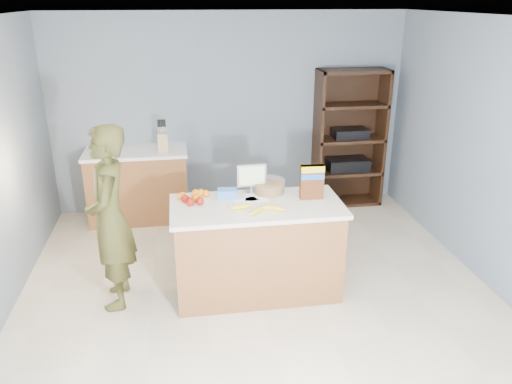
{
  "coord_description": "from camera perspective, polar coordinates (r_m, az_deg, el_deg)",
  "views": [
    {
      "loc": [
        -0.65,
        -3.8,
        2.65
      ],
      "look_at": [
        0.0,
        0.35,
        1.0
      ],
      "focal_mm": 35.0,
      "sensor_mm": 36.0,
      "label": 1
    }
  ],
  "objects": [
    {
      "name": "knife_block",
      "position": [
        6.14,
        -10.6,
        5.68
      ],
      "size": [
        0.12,
        0.1,
        0.31
      ],
      "color": "tan",
      "rests_on": "back_cabinet"
    },
    {
      "name": "blue_carton",
      "position": [
        4.65,
        -3.31,
        -0.16
      ],
      "size": [
        0.19,
        0.14,
        0.08
      ],
      "primitive_type": "cube",
      "rotation": [
        0.0,
        0.0,
        -0.12
      ],
      "color": "blue",
      "rests_on": "counter_peninsula"
    },
    {
      "name": "floor",
      "position": [
        4.68,
        0.68,
        -13.05
      ],
      "size": [
        4.5,
        5.0,
        0.02
      ],
      "primitive_type": "cube",
      "color": "beige",
      "rests_on": "ground"
    },
    {
      "name": "back_cabinet",
      "position": [
        6.42,
        -13.27,
        0.81
      ],
      "size": [
        1.24,
        0.62,
        0.9
      ],
      "color": "brown",
      "rests_on": "ground"
    },
    {
      "name": "bananas",
      "position": [
        4.36,
        0.52,
        -1.89
      ],
      "size": [
        0.49,
        0.24,
        0.04
      ],
      "color": "yellow",
      "rests_on": "counter_peninsula"
    },
    {
      "name": "walls",
      "position": [
        3.98,
        0.79,
        6.92
      ],
      "size": [
        4.52,
        5.02,
        2.51
      ],
      "color": "slate",
      "rests_on": "ground"
    },
    {
      "name": "person",
      "position": [
        4.55,
        -16.36,
        -2.94
      ],
      "size": [
        0.42,
        0.62,
        1.68
      ],
      "primitive_type": "imported",
      "rotation": [
        0.0,
        0.0,
        -1.54
      ],
      "color": "#3E3E19",
      "rests_on": "ground"
    },
    {
      "name": "oranges",
      "position": [
        4.66,
        -7.07,
        -0.37
      ],
      "size": [
        0.3,
        0.21,
        0.07
      ],
      "color": "orange",
      "rests_on": "counter_peninsula"
    },
    {
      "name": "counter_peninsula",
      "position": [
        4.72,
        0.09,
        -6.84
      ],
      "size": [
        1.56,
        0.76,
        0.9
      ],
      "color": "brown",
      "rests_on": "ground"
    },
    {
      "name": "salad_bowl",
      "position": [
        4.75,
        1.53,
        0.56
      ],
      "size": [
        0.3,
        0.3,
        0.13
      ],
      "color": "#267219",
      "rests_on": "counter_peninsula"
    },
    {
      "name": "cereal_box",
      "position": [
        4.6,
        6.4,
        1.44
      ],
      "size": [
        0.22,
        0.09,
        0.32
      ],
      "color": "#592B14",
      "rests_on": "counter_peninsula"
    },
    {
      "name": "shelving_unit",
      "position": [
        6.77,
        10.45,
        5.8
      ],
      "size": [
        0.9,
        0.4,
        1.8
      ],
      "color": "black",
      "rests_on": "ground"
    },
    {
      "name": "envelopes",
      "position": [
        4.61,
        -0.51,
        -0.88
      ],
      "size": [
        0.34,
        0.18,
        0.0
      ],
      "color": "white",
      "rests_on": "counter_peninsula"
    },
    {
      "name": "tv",
      "position": [
        4.73,
        -0.51,
        1.77
      ],
      "size": [
        0.28,
        0.12,
        0.28
      ],
      "color": "silver",
      "rests_on": "counter_peninsula"
    },
    {
      "name": "apples",
      "position": [
        4.53,
        -7.34,
        -0.99
      ],
      "size": [
        0.2,
        0.15,
        0.07
      ],
      "color": "#961309",
      "rests_on": "counter_peninsula"
    }
  ]
}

